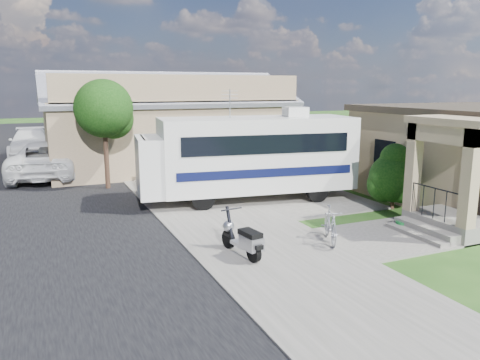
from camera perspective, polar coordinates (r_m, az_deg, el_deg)
name	(u,v)px	position (r m, az deg, el deg)	size (l,w,h in m)	color
ground	(291,239)	(13.46, 6.25, -7.19)	(120.00, 120.00, 0.00)	#173D10
street_slab	(13,191)	(21.51, -25.95, -1.23)	(9.00, 80.00, 0.02)	black
sidewalk_slab	(166,179)	(22.14, -8.95, 0.17)	(4.00, 80.00, 0.06)	#5A5851
driveway_slab	(267,199)	(17.95, 3.32, -2.34)	(7.00, 6.00, 0.05)	#5A5851
walk_slab	(399,235)	(14.39, 18.78, -6.41)	(4.00, 3.00, 0.05)	#5A5851
house	(478,153)	(19.88, 27.06, 2.91)	(9.47, 7.80, 3.54)	#947C5D
warehouse	(165,129)	(25.93, -9.17, 6.15)	(12.50, 8.40, 5.04)	#856D53
street_tree_a	(106,111)	(20.31, -16.00, 8.04)	(2.44, 2.40, 4.58)	black
street_tree_b	(83,101)	(30.24, -18.61, 9.10)	(2.44, 2.40, 4.73)	black
street_tree_c	(72,102)	(39.22, -19.79, 8.98)	(2.44, 2.40, 4.42)	black
motorhome	(249,154)	(17.56, 1.07, 3.16)	(8.28, 3.55, 4.11)	silver
shrub	(394,175)	(17.29, 18.28, 0.53)	(1.90, 1.81, 2.33)	black
scooter	(243,239)	(11.80, 0.40, -7.23)	(0.67, 1.73, 1.14)	black
bicycle	(330,227)	(13.10, 10.97, -5.62)	(0.46, 1.63, 0.98)	#9E9EA6
pickup_truck	(47,159)	(24.08, -22.47, 2.36)	(2.88, 6.25, 1.74)	white
van	(31,143)	(31.67, -24.13, 4.14)	(2.36, 5.80, 1.68)	white
garden_hose	(403,225)	(15.16, 19.27, -5.25)	(0.45, 0.45, 0.20)	#125E27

